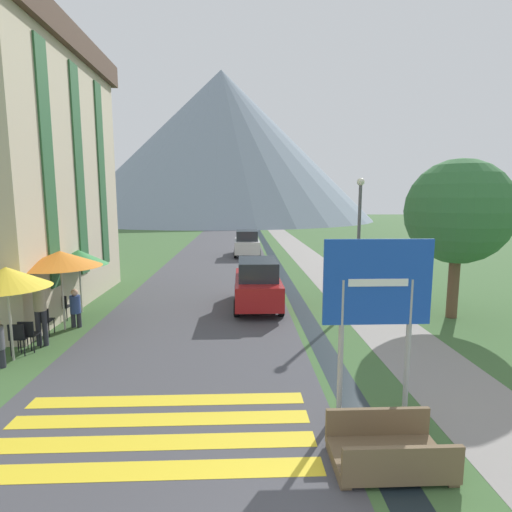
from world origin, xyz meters
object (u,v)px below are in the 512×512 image
(cafe_chair_near_left, at_px, (28,333))
(cafe_chair_near_right, at_px, (19,336))
(person_seated_far, at_px, (75,306))
(cafe_umbrella_middle_orange, at_px, (60,259))
(person_standing_terrace, at_px, (40,308))
(footbridge, at_px, (388,452))
(tree_by_path, at_px, (458,212))
(parked_car_near, at_px, (257,283))
(cafe_umbrella_rear_green, at_px, (79,257))
(hotel_building, at_px, (8,159))
(road_sign, at_px, (377,298))
(cafe_chair_far_right, at_px, (62,305))
(cafe_umbrella_front_yellow, at_px, (6,277))
(streetlamp, at_px, (359,230))
(parked_car_far, at_px, (247,243))
(cafe_chair_middle, at_px, (44,319))

(cafe_chair_near_left, xyz_separation_m, cafe_chair_near_right, (-0.13, -0.22, 0.00))
(person_seated_far, bearing_deg, cafe_chair_near_left, -101.68)
(cafe_umbrella_middle_orange, bearing_deg, person_standing_terrace, -91.16)
(person_standing_terrace, bearing_deg, cafe_chair_near_right, -111.93)
(footbridge, relative_size, tree_by_path, 0.32)
(parked_car_near, relative_size, cafe_umbrella_rear_green, 1.76)
(hotel_building, height_order, road_sign, hotel_building)
(cafe_umbrella_rear_green, distance_m, person_standing_terrace, 3.46)
(parked_car_near, height_order, person_standing_terrace, person_standing_terrace)
(hotel_building, bearing_deg, cafe_chair_near_right, -62.02)
(parked_car_near, bearing_deg, person_seated_far, -159.85)
(cafe_chair_far_right, bearing_deg, cafe_umbrella_rear_green, 64.39)
(hotel_building, distance_m, person_seated_far, 6.32)
(tree_by_path, bearing_deg, person_standing_terrace, -170.25)
(cafe_umbrella_middle_orange, height_order, person_seated_far, cafe_umbrella_middle_orange)
(cafe_chair_near_right, distance_m, tree_by_path, 13.63)
(parked_car_near, relative_size, cafe_umbrella_front_yellow, 1.66)
(cafe_chair_far_right, bearing_deg, streetlamp, -3.91)
(person_seated_far, bearing_deg, cafe_umbrella_front_yellow, -101.43)
(footbridge, height_order, person_standing_terrace, person_standing_terrace)
(parked_car_far, distance_m, person_seated_far, 16.82)
(hotel_building, xyz_separation_m, person_standing_terrace, (2.89, -4.27, -4.36))
(cafe_chair_far_right, xyz_separation_m, cafe_umbrella_middle_orange, (0.49, -0.99, 1.71))
(footbridge, xyz_separation_m, cafe_chair_middle, (-8.04, 6.15, 0.29))
(cafe_chair_near_left, bearing_deg, person_seated_far, 99.46)
(parked_car_far, bearing_deg, streetlamp, -73.76)
(parked_car_far, distance_m, cafe_umbrella_middle_orange, 17.19)
(cafe_chair_near_left, distance_m, person_seated_far, 2.08)
(cafe_chair_near_right, relative_size, streetlamp, 0.18)
(cafe_chair_far_right, bearing_deg, cafe_umbrella_middle_orange, -76.07)
(cafe_chair_middle, height_order, cafe_chair_near_right, same)
(road_sign, bearing_deg, cafe_umbrella_middle_orange, 147.65)
(streetlamp, bearing_deg, tree_by_path, -30.75)
(person_standing_terrace, bearing_deg, person_seated_far, 79.89)
(cafe_chair_far_right, xyz_separation_m, cafe_umbrella_rear_green, (0.24, 1.00, 1.47))
(parked_car_far, height_order, cafe_chair_near_left, parked_car_far)
(parked_car_near, bearing_deg, footbridge, -79.99)
(road_sign, height_order, person_standing_terrace, road_sign)
(footbridge, bearing_deg, road_sign, 79.69)
(cafe_chair_near_left, xyz_separation_m, streetlamp, (10.03, 4.29, 2.35))
(cafe_umbrella_front_yellow, xyz_separation_m, cafe_umbrella_rear_green, (0.02, 4.34, -0.14))
(person_seated_far, xyz_separation_m, streetlamp, (9.61, 2.26, 2.18))
(hotel_building, height_order, cafe_umbrella_front_yellow, hotel_building)
(cafe_chair_middle, xyz_separation_m, cafe_chair_near_right, (0.07, -1.47, 0.00))
(footbridge, xyz_separation_m, streetlamp, (2.19, 9.19, 2.63))
(footbridge, relative_size, cafe_chair_far_right, 2.00)
(cafe_chair_near_left, relative_size, person_seated_far, 0.69)
(parked_car_near, distance_m, cafe_chair_middle, 7.08)
(cafe_umbrella_front_yellow, bearing_deg, tree_by_path, 13.83)
(road_sign, relative_size, streetlamp, 0.69)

